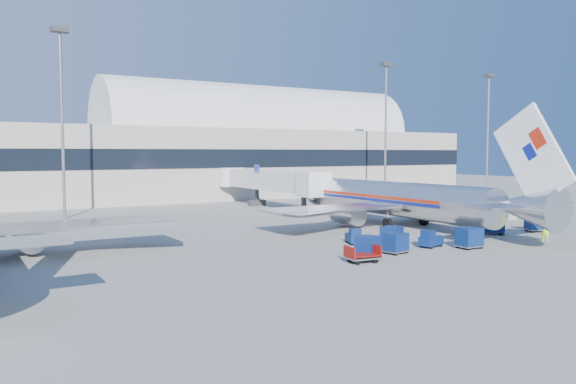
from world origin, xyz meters
TOP-DOWN VIEW (x-y plane):
  - ground at (0.00, 0.00)m, footprint 260.00×260.00m
  - terminal at (-13.60, 55.96)m, footprint 170.00×28.15m
  - airliner_main at (10.00, 4.51)m, footprint 32.00×37.26m
  - jetbridge_near at (7.60, 30.81)m, footprint 4.40×27.50m
  - mast_west at (-20.00, 30.00)m, footprint 2.00×1.20m
  - mast_east at (30.00, 30.00)m, footprint 2.00×1.20m
  - mast_far_east at (55.00, 30.00)m, footprint 2.00×1.20m
  - barrier_near at (18.00, 2.00)m, footprint 3.00×0.55m
  - barrier_mid at (21.30, 2.00)m, footprint 3.00×0.55m
  - barrier_far at (24.60, 2.00)m, footprint 3.00×0.55m
  - tug_lead at (2.73, -7.20)m, footprint 2.48×1.68m
  - tug_right at (13.34, -4.70)m, footprint 2.50×2.75m
  - tug_left at (-1.71, -2.53)m, footprint 1.77×2.36m
  - cart_train_a at (-0.25, -5.75)m, footprint 2.49×2.32m
  - cart_train_b at (-1.80, -7.96)m, footprint 2.09×1.74m
  - cart_train_c at (-4.98, -8.44)m, footprint 2.32×2.09m
  - cart_solo_near at (5.01, -9.36)m, footprint 2.02×1.56m
  - cart_solo_far at (18.66, -6.02)m, footprint 2.49×2.26m
  - cart_open_red at (-6.31, -9.49)m, footprint 2.48×1.90m
  - ramp_worker at (13.96, -10.17)m, footprint 0.71×0.84m

SIDE VIEW (x-z plane):
  - ground at x=0.00m, z-range 0.00..0.00m
  - cart_open_red at x=-6.31m, z-range 0.13..0.75m
  - barrier_near at x=18.00m, z-range 0.00..0.90m
  - barrier_mid at x=21.30m, z-range 0.00..0.90m
  - barrier_far at x=24.60m, z-range 0.00..0.90m
  - tug_left at x=-1.71m, z-range -0.06..1.32m
  - tug_lead at x=2.73m, z-range -0.06..1.41m
  - tug_right at x=13.34m, z-range -0.07..1.56m
  - cart_train_b at x=-1.80m, z-range 0.06..1.69m
  - cart_train_c at x=-4.98m, z-range 0.06..1.73m
  - cart_solo_near at x=5.01m, z-range 0.06..1.81m
  - cart_train_a at x=-0.25m, z-range 0.06..1.82m
  - cart_solo_far at x=18.66m, z-range 0.06..1.84m
  - ramp_worker at x=13.96m, z-range 0.00..1.96m
  - airliner_main at x=10.00m, z-range -3.11..8.96m
  - jetbridge_near at x=7.60m, z-range 0.80..7.05m
  - terminal at x=-13.60m, z-range -2.98..18.02m
  - mast_west at x=-20.00m, z-range 3.49..26.09m
  - mast_east at x=30.00m, z-range 3.49..26.09m
  - mast_far_east at x=55.00m, z-range 3.49..26.09m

